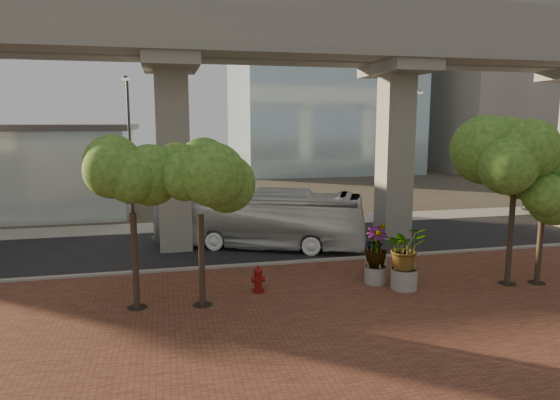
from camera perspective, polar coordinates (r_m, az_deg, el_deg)
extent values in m
plane|color=#362F27|center=(25.21, 2.20, -5.98)|extent=(160.00, 160.00, 0.00)
cube|color=brown|center=(17.98, 9.05, -12.24)|extent=(70.00, 13.00, 0.06)
cube|color=black|center=(27.08, 1.08, -4.88)|extent=(90.00, 8.00, 0.04)
cube|color=gray|center=(23.33, 3.50, -7.02)|extent=(70.00, 0.25, 0.16)
cube|color=gray|center=(32.31, -1.29, -2.59)|extent=(90.00, 3.00, 0.06)
cube|color=gray|center=(25.07, 2.10, 18.14)|extent=(72.00, 2.40, 1.80)
cube|color=gray|center=(28.13, 0.32, 17.14)|extent=(72.00, 2.40, 1.80)
cube|color=gray|center=(24.29, 2.84, 21.80)|extent=(72.00, 0.12, 1.00)
cube|color=gray|center=(29.42, -0.20, 19.54)|extent=(72.00, 0.12, 1.00)
cube|color=gray|center=(74.45, 24.26, 12.42)|extent=(18.00, 16.00, 24.00)
imported|color=silver|center=(25.76, -2.35, -2.22)|extent=(10.89, 6.77, 3.01)
imported|color=black|center=(40.15, 29.12, -0.41)|extent=(4.59, 1.60, 1.51)
cylinder|color=maroon|center=(19.38, -2.51, -10.29)|extent=(0.46, 0.46, 0.10)
cylinder|color=maroon|center=(19.26, -2.51, -9.25)|extent=(0.31, 0.31, 0.74)
sphere|color=maroon|center=(19.15, -2.52, -8.19)|extent=(0.36, 0.36, 0.36)
cylinder|color=maroon|center=(19.10, -2.52, -7.72)|extent=(0.10, 0.10, 0.13)
cylinder|color=maroon|center=(19.24, -2.51, -9.06)|extent=(0.51, 0.20, 0.20)
cylinder|color=gray|center=(20.18, 13.98, -8.73)|extent=(1.02, 1.02, 0.79)
imported|color=#325616|center=(19.85, 14.12, -5.29)|extent=(2.27, 2.27, 1.70)
cylinder|color=gray|center=(20.63, 10.85, -8.39)|extent=(0.88, 0.88, 0.68)
imported|color=#325616|center=(20.32, 10.94, -5.31)|extent=(2.14, 2.14, 1.61)
cylinder|color=gray|center=(21.81, 10.87, -7.40)|extent=(0.92, 0.92, 0.71)
imported|color=#325616|center=(21.52, 10.96, -4.53)|extent=(2.04, 2.04, 1.53)
cylinder|color=#443226|center=(18.02, -16.22, -6.70)|extent=(0.22, 0.22, 3.36)
cylinder|color=black|center=(18.53, -15.99, -11.71)|extent=(0.70, 0.70, 0.01)
cylinder|color=#443226|center=(17.79, -8.95, -6.78)|extent=(0.22, 0.22, 3.28)
cylinder|color=black|center=(18.30, -8.82, -11.72)|extent=(0.70, 0.70, 0.01)
cylinder|color=#443226|center=(21.78, 24.83, -3.85)|extent=(0.22, 0.22, 3.84)
cylinder|color=black|center=(22.26, 24.50, -8.67)|extent=(0.70, 0.70, 0.01)
cylinder|color=#443226|center=(22.52, 27.53, -4.84)|extent=(0.22, 0.22, 2.92)
cylinder|color=black|center=(22.88, 27.27, -8.39)|extent=(0.70, 0.70, 0.01)
cylinder|color=#2B2B30|center=(29.97, -16.72, 4.67)|extent=(0.15, 0.15, 8.83)
cube|color=#2B2B30|center=(29.45, -17.18, 13.18)|extent=(0.17, 1.10, 0.17)
cube|color=silver|center=(28.89, -17.25, 13.05)|extent=(0.44, 0.22, 0.13)
cylinder|color=#303035|center=(34.18, 14.50, 4.84)|extent=(0.15, 0.15, 8.35)
cube|color=#303035|center=(33.70, 15.20, 11.87)|extent=(0.16, 1.04, 0.16)
cube|color=silver|center=(33.23, 15.63, 11.72)|extent=(0.42, 0.21, 0.13)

